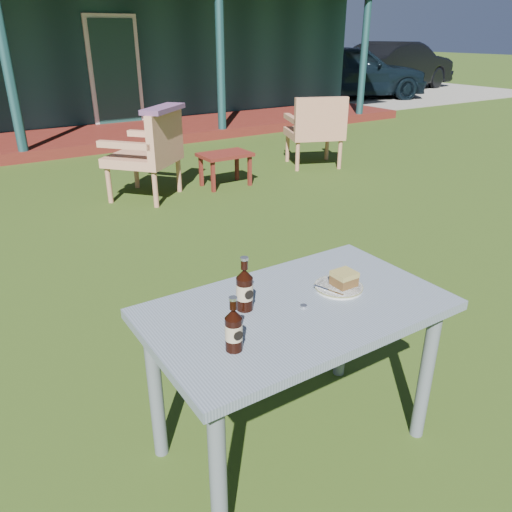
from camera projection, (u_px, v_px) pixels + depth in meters
ground at (155, 299)px, 3.50m from camera, size 80.00×80.00×0.00m
gravel_strip at (370, 93)px, 15.20m from camera, size 9.00×6.00×0.02m
car_near at (349, 71)px, 13.63m from camera, size 4.55×3.06×1.44m
car_far at (398, 66)px, 15.79m from camera, size 4.55×2.17×1.44m
cafe_table at (296, 327)px, 2.02m from camera, size 1.20×0.70×0.72m
plate at (339, 287)px, 2.10m from camera, size 0.20×0.20×0.01m
cake_slice at (344, 278)px, 2.09m from camera, size 0.09×0.09×0.06m
fork at (328, 290)px, 2.06m from camera, size 0.05×0.14×0.00m
cola_bottle_near at (245, 289)px, 1.91m from camera, size 0.07×0.07×0.22m
cola_bottle_far at (234, 329)px, 1.67m from camera, size 0.06×0.06×0.20m
bottle_cap at (304, 306)px, 1.96m from camera, size 0.03×0.03×0.01m
armchair_left at (150, 150)px, 5.41m from camera, size 0.97×0.96×0.95m
armchair_right at (316, 128)px, 6.71m from camera, size 0.90×0.87×0.95m
floral_throw at (163, 109)px, 5.18m from camera, size 0.63×0.59×0.05m
side_table at (225, 158)px, 5.93m from camera, size 0.60×0.40×0.40m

